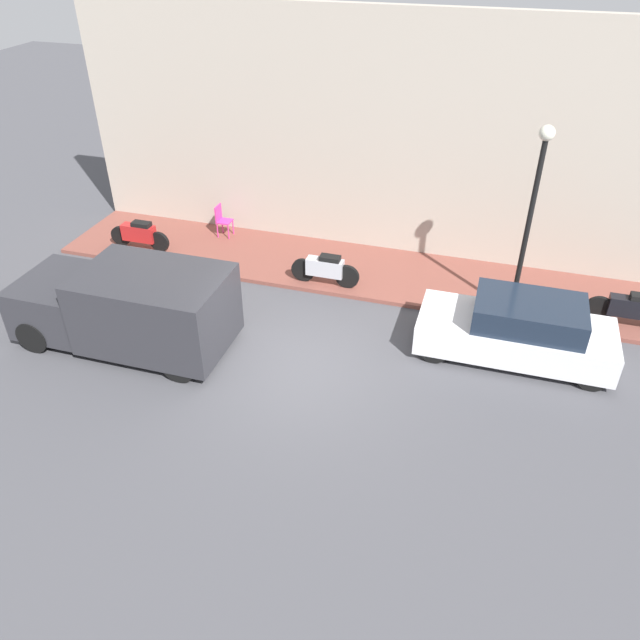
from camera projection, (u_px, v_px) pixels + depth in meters
name	position (u px, v px, depth m)	size (l,w,h in m)	color
ground_plane	(297.00, 368.00, 13.34)	(60.00, 60.00, 0.00)	#47474C
sidewalk	(349.00, 269.00, 16.84)	(2.80, 16.17, 0.11)	brown
building_facade	(367.00, 137.00, 16.33)	(0.30, 16.17, 6.33)	#B2A899
parked_car	(518.00, 330.00, 13.36)	(1.68, 4.12, 1.40)	silver
delivery_van	(126.00, 306.00, 13.61)	(2.08, 4.79, 1.86)	#2D2D33
motorcycle_black	(634.00, 309.00, 14.23)	(0.30, 2.10, 0.85)	black
scooter_silver	(325.00, 269.00, 15.82)	(0.30, 1.79, 0.82)	#B7B7BF
motorcycle_red	(139.00, 234.00, 17.48)	(0.30, 1.80, 0.82)	#B21E1E
streetlamp	(534.00, 197.00, 13.39)	(0.33, 0.33, 4.46)	black
cafe_chair	(222.00, 219.00, 18.10)	(0.40, 0.40, 0.93)	#D8338C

